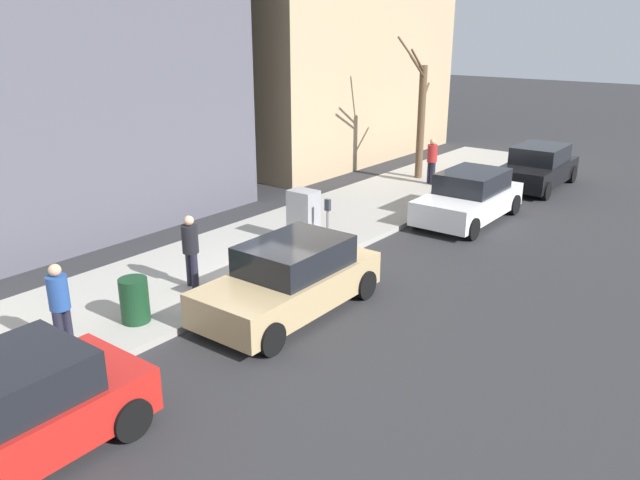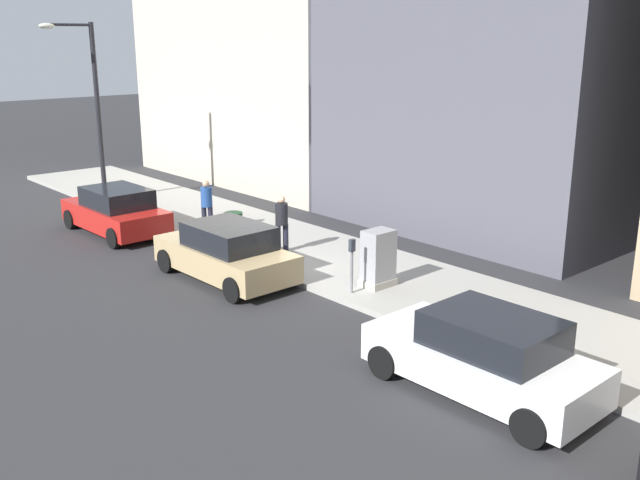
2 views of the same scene
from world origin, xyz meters
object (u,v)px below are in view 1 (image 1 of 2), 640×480
Objects in this scene: utility_box at (304,217)px; pedestrian_near_meter at (432,159)px; trash_bin at (134,300)px; pedestrian_midblock at (191,247)px; parking_meter at (328,219)px; parked_car_tan at (291,279)px; bare_tree at (421,117)px; pedestrian_far_corner at (60,303)px; parked_car_white at (469,197)px; parked_car_black at (538,167)px.

pedestrian_near_meter is at bearing -86.82° from utility_box.
pedestrian_midblock reaches higher than trash_bin.
trash_bin is at bearing 85.43° from parking_meter.
parking_meter is at bearing -51.63° from pedestrian_near_meter.
trash_bin is (1.92, 2.45, -0.14)m from parked_car_tan.
parking_meter is at bearing 104.27° from bare_tree.
pedestrian_far_corner is (-1.69, 15.62, -1.34)m from bare_tree.
parking_meter is 5.66m from trash_bin.
parked_car_white reaches higher than trash_bin.
parked_car_black is 2.97× the size of utility_box.
parking_meter is 0.81× the size of pedestrian_far_corner.
trash_bin is (2.03, 10.64, -0.14)m from parked_car_white.
parked_car_black is at bearing -99.34° from parking_meter.
parking_meter is at bearing -66.06° from parked_car_tan.
pedestrian_far_corner is at bearing 96.17° from bare_tree.
parked_car_white is 5.26m from parking_meter.
pedestrian_near_meter is (3.00, 2.52, 0.35)m from parked_car_black.
pedestrian_near_meter reaches higher than parking_meter.
utility_box reaches higher than parked_car_white.
pedestrian_near_meter is at bearing -20.21° from pedestrian_far_corner.
pedestrian_near_meter is at bearing -76.92° from parked_car_tan.
pedestrian_near_meter is at bearing -45.99° from parked_car_white.
bare_tree is (3.63, -11.67, 1.69)m from parked_car_tan.
trash_bin is (2.17, 16.06, -0.14)m from parked_car_black.
bare_tree is 14.34m from trash_bin.
pedestrian_near_meter is (0.44, -7.85, 0.24)m from utility_box.
pedestrian_far_corner is at bearing 93.00° from utility_box.
utility_box is 3.87m from pedestrian_midblock.
pedestrian_near_meter is at bearing -80.76° from parking_meter.
pedestrian_midblock is at bearing 96.01° from bare_tree.
trash_bin is 1.93m from pedestrian_midblock.
parking_meter is 7.14m from pedestrian_far_corner.
pedestrian_midblock reaches higher than parked_car_tan.
parked_car_black is 13.62m from parked_car_tan.
parking_meter is at bearing 175.96° from utility_box.
bare_tree is (2.16, -8.49, 1.45)m from parking_meter.
utility_box is at bearing -20.30° from pedestrian_far_corner.
pedestrian_near_meter reaches higher than parked_car_black.
bare_tree is (3.88, 1.94, 1.69)m from parked_car_black.
utility_box is at bearing -55.27° from parked_car_tan.
parked_car_white is 2.54× the size of pedestrian_far_corner.
parked_car_tan reaches higher than parking_meter.
parking_meter is 3.90m from pedestrian_midblock.
utility_box is 8.68m from bare_tree.
parked_car_tan is at bearing -128.12° from trash_bin.
parked_car_black is 4.72× the size of trash_bin.
pedestrian_near_meter reaches higher than parked_car_white.
pedestrian_far_corner reaches higher than parked_car_tan.
bare_tree is at bearing -83.09° from trash_bin.
parked_car_black is 16.21m from trash_bin.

